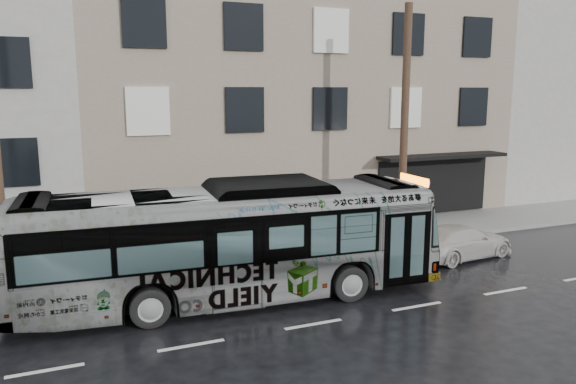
# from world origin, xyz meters

# --- Properties ---
(ground) EXTENTS (120.00, 120.00, 0.00)m
(ground) POSITION_xyz_m (0.00, 0.00, 0.00)
(ground) COLOR black
(ground) RESTS_ON ground
(sidewalk) EXTENTS (90.00, 3.60, 0.15)m
(sidewalk) POSITION_xyz_m (0.00, 4.90, 0.07)
(sidewalk) COLOR gray
(sidewalk) RESTS_ON ground
(building_taupe) EXTENTS (20.00, 12.00, 11.00)m
(building_taupe) POSITION_xyz_m (5.00, 12.70, 5.50)
(building_taupe) COLOR gray
(building_taupe) RESTS_ON ground
(building_filler) EXTENTS (18.00, 12.00, 12.00)m
(building_filler) POSITION_xyz_m (24.00, 12.70, 6.00)
(building_filler) COLOR #A7A59E
(building_filler) RESTS_ON ground
(utility_pole_front) EXTENTS (0.30, 0.30, 9.00)m
(utility_pole_front) POSITION_xyz_m (6.50, 3.30, 4.65)
(utility_pole_front) COLOR #4D3726
(utility_pole_front) RESTS_ON sidewalk
(sign_post) EXTENTS (0.06, 0.06, 2.40)m
(sign_post) POSITION_xyz_m (7.60, 3.30, 1.35)
(sign_post) COLOR slate
(sign_post) RESTS_ON sidewalk
(bus) EXTENTS (12.39, 3.61, 3.41)m
(bus) POSITION_xyz_m (-1.49, 0.03, 1.71)
(bus) COLOR #B2B2B2
(bus) RESTS_ON ground
(white_sedan) EXTENTS (4.34, 2.22, 1.21)m
(white_sedan) POSITION_xyz_m (7.42, 0.82, 0.60)
(white_sedan) COLOR beige
(white_sedan) RESTS_ON ground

